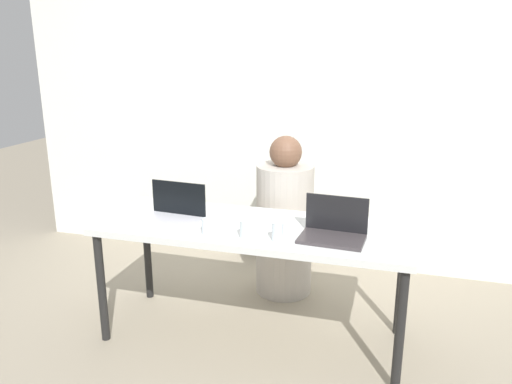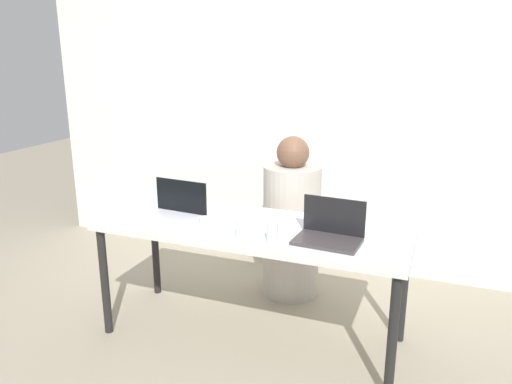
% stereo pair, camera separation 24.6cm
% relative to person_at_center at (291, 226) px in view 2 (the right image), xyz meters
% --- Properties ---
extents(ground_plane, '(12.00, 12.00, 0.00)m').
position_rel_person_at_center_xyz_m(ground_plane, '(-0.04, -0.65, -0.51)').
color(ground_plane, gray).
extents(back_wall, '(4.68, 0.10, 2.40)m').
position_rel_person_at_center_xyz_m(back_wall, '(-0.04, 0.62, 0.69)').
color(back_wall, silver).
rests_on(back_wall, ground).
extents(desk, '(1.80, 0.66, 0.72)m').
position_rel_person_at_center_xyz_m(desk, '(-0.04, -0.65, 0.15)').
color(desk, silver).
rests_on(desk, ground).
extents(person_at_center, '(0.43, 0.43, 1.14)m').
position_rel_person_at_center_xyz_m(person_at_center, '(0.00, 0.00, 0.00)').
color(person_at_center, '#B7AFA4').
rests_on(person_at_center, ground).
extents(laptop_front_left, '(0.37, 0.27, 0.22)m').
position_rel_person_at_center_xyz_m(laptop_front_left, '(-0.52, -0.70, 0.27)').
color(laptop_front_left, silver).
rests_on(laptop_front_left, desk).
extents(laptop_front_right, '(0.35, 0.26, 0.22)m').
position_rel_person_at_center_xyz_m(laptop_front_right, '(0.43, -0.72, 0.27)').
color(laptop_front_right, '#3A3437').
rests_on(laptop_front_right, desk).
extents(water_glass_right, '(0.06, 0.06, 0.10)m').
position_rel_person_at_center_xyz_m(water_glass_right, '(0.15, -0.84, 0.26)').
color(water_glass_right, silver).
rests_on(water_glass_right, desk).
extents(water_glass_left, '(0.06, 0.06, 0.09)m').
position_rel_person_at_center_xyz_m(water_glass_left, '(-0.24, -0.85, 0.26)').
color(water_glass_left, silver).
rests_on(water_glass_left, desk).
extents(water_glass_center, '(0.06, 0.06, 0.10)m').
position_rel_person_at_center_xyz_m(water_glass_center, '(-0.02, -0.84, 0.26)').
color(water_glass_center, silver).
rests_on(water_glass_center, desk).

